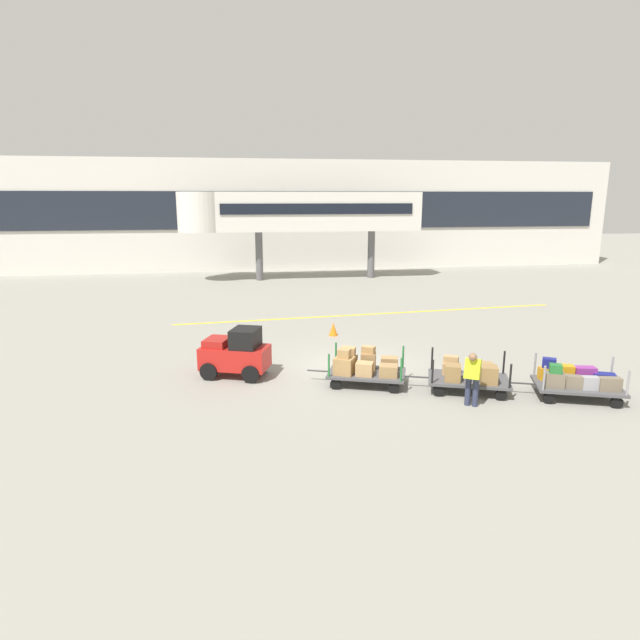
{
  "coord_description": "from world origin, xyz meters",
  "views": [
    {
      "loc": [
        -3.68,
        -16.81,
        5.59
      ],
      "look_at": [
        -0.75,
        1.98,
        1.22
      ],
      "focal_mm": 30.06,
      "sensor_mm": 36.0,
      "label": 1
    }
  ],
  "objects_px": {
    "baggage_tug": "(236,353)",
    "baggage_cart_lead": "(364,367)",
    "baggage_cart_tail": "(576,380)",
    "baggage_cart_middle": "(469,375)",
    "safety_cone_near": "(333,329)",
    "baggage_handler": "(472,376)"
  },
  "relations": [
    {
      "from": "baggage_cart_lead",
      "to": "baggage_cart_tail",
      "type": "distance_m",
      "value": 6.04
    },
    {
      "from": "baggage_handler",
      "to": "safety_cone_near",
      "type": "xyz_separation_m",
      "value": [
        -2.34,
        8.16,
        -0.59
      ]
    },
    {
      "from": "baggage_tug",
      "to": "baggage_handler",
      "type": "distance_m",
      "value": 7.25
    },
    {
      "from": "baggage_cart_tail",
      "to": "baggage_handler",
      "type": "distance_m",
      "value": 3.24
    },
    {
      "from": "baggage_handler",
      "to": "baggage_cart_middle",
      "type": "bearing_deg",
      "value": 69.44
    },
    {
      "from": "baggage_tug",
      "to": "baggage_cart_lead",
      "type": "height_order",
      "value": "baggage_tug"
    },
    {
      "from": "baggage_tug",
      "to": "baggage_cart_tail",
      "type": "xyz_separation_m",
      "value": [
        9.53,
        -3.41,
        -0.23
      ]
    },
    {
      "from": "baggage_cart_lead",
      "to": "safety_cone_near",
      "type": "bearing_deg",
      "value": 88.74
    },
    {
      "from": "baggage_cart_lead",
      "to": "baggage_cart_tail",
      "type": "bearing_deg",
      "value": -19.6
    },
    {
      "from": "baggage_tug",
      "to": "baggage_cart_lead",
      "type": "relative_size",
      "value": 0.77
    },
    {
      "from": "baggage_cart_middle",
      "to": "safety_cone_near",
      "type": "xyz_separation_m",
      "value": [
        -2.76,
        7.05,
        -0.23
      ]
    },
    {
      "from": "baggage_handler",
      "to": "baggage_cart_lead",
      "type": "bearing_deg",
      "value": 138.52
    },
    {
      "from": "baggage_cart_tail",
      "to": "baggage_handler",
      "type": "height_order",
      "value": "baggage_handler"
    },
    {
      "from": "baggage_cart_middle",
      "to": "baggage_cart_lead",
      "type": "bearing_deg",
      "value": 159.49
    },
    {
      "from": "baggage_tug",
      "to": "safety_cone_near",
      "type": "xyz_separation_m",
      "value": [
        3.97,
        4.59,
        -0.48
      ]
    },
    {
      "from": "baggage_cart_lead",
      "to": "baggage_cart_tail",
      "type": "xyz_separation_m",
      "value": [
        5.69,
        -2.03,
        -0.04
      ]
    },
    {
      "from": "baggage_cart_tail",
      "to": "baggage_handler",
      "type": "relative_size",
      "value": 1.96
    },
    {
      "from": "baggage_cart_middle",
      "to": "baggage_handler",
      "type": "xyz_separation_m",
      "value": [
        -0.42,
        -1.11,
        0.36
      ]
    },
    {
      "from": "baggage_cart_middle",
      "to": "baggage_cart_tail",
      "type": "relative_size",
      "value": 1.0
    },
    {
      "from": "baggage_cart_middle",
      "to": "safety_cone_near",
      "type": "height_order",
      "value": "baggage_cart_middle"
    },
    {
      "from": "baggage_cart_lead",
      "to": "baggage_handler",
      "type": "distance_m",
      "value": 3.32
    },
    {
      "from": "safety_cone_near",
      "to": "baggage_tug",
      "type": "bearing_deg",
      "value": -130.88
    }
  ]
}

